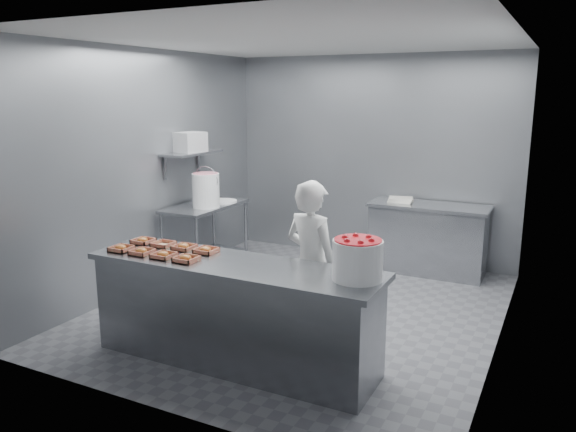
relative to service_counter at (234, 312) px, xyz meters
The scene contains 24 objects.
floor 1.42m from the service_counter, 90.00° to the left, with size 4.50×4.50×0.00m, color #4C4C51.
ceiling 2.71m from the service_counter, 90.00° to the left, with size 4.50×4.50×0.00m, color white.
wall_back 3.72m from the service_counter, 90.00° to the left, with size 4.00×0.04×2.80m, color slate.
wall_left 2.59m from the service_counter, 145.98° to the left, with size 0.04×4.50×2.80m, color slate.
wall_right 2.59m from the service_counter, 34.02° to the left, with size 0.04×4.50×2.80m, color slate.
service_counter is the anchor object (origin of this frame).
prep_table 2.56m from the service_counter, 130.24° to the left, with size 0.60×1.20×0.90m.
back_counter 3.37m from the service_counter, 74.52° to the left, with size 1.50×0.60×0.90m.
wall_shelf 2.88m from the service_counter, 133.03° to the left, with size 0.35×0.90×0.03m, color slate.
tray_0 1.20m from the service_counter, behind, with size 0.19×0.18×0.06m.
tray_1 0.99m from the service_counter, behind, with size 0.19×0.18×0.06m.
tray_2 0.79m from the service_counter, 166.69° to the right, with size 0.19×0.18×0.06m.
tray_3 0.62m from the service_counter, 158.76° to the right, with size 0.19×0.18×0.06m.
tray_4 1.20m from the service_counter, behind, with size 0.19×0.18×0.06m.
tray_5 0.98m from the service_counter, behind, with size 0.19×0.18×0.04m.
tray_6 0.79m from the service_counter, 166.68° to the left, with size 0.19×0.18×0.06m.
tray_7 0.62m from the service_counter, 158.75° to the left, with size 0.19×0.18×0.06m.
worker 0.82m from the service_counter, 52.90° to the left, with size 0.57×0.37×1.55m, color silver.
strawberry_tub 1.24m from the service_counter, ahead, with size 0.38×0.38×0.32m.
glaze_bucket 2.49m from the service_counter, 130.10° to the left, with size 0.35×0.33×0.51m.
bucket_lid 2.71m from the service_counter, 124.59° to the left, with size 0.32×0.32×0.03m, color white.
rag 2.84m from the service_counter, 125.52° to the left, with size 0.14×0.12×0.02m, color #CCB28C.
appliance 2.92m from the service_counter, 133.39° to the left, with size 0.29×0.33×0.25m, color gray.
paper_stack 3.33m from the service_counter, 80.82° to the left, with size 0.30×0.22×0.06m, color silver.
Camera 1 is at (2.44, -5.17, 2.30)m, focal length 35.00 mm.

